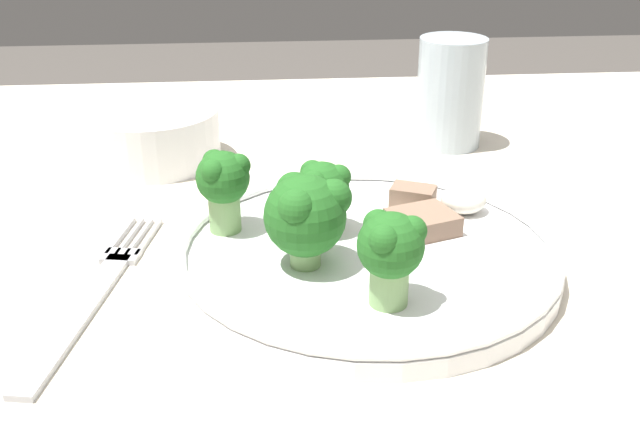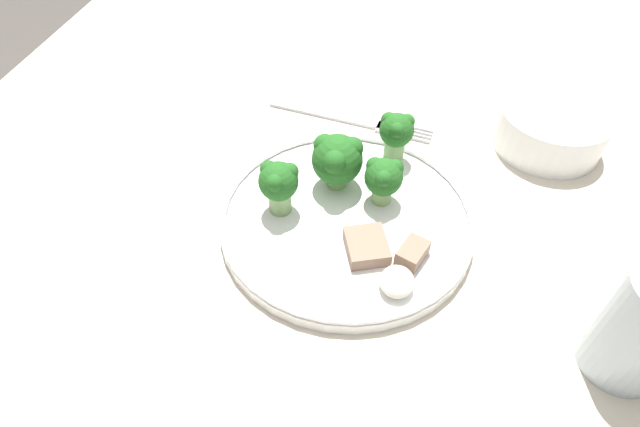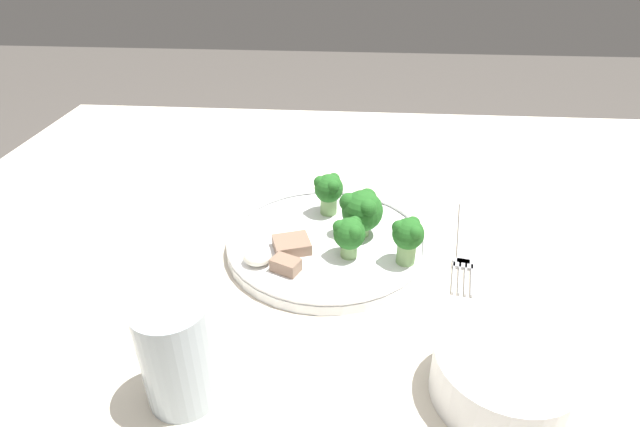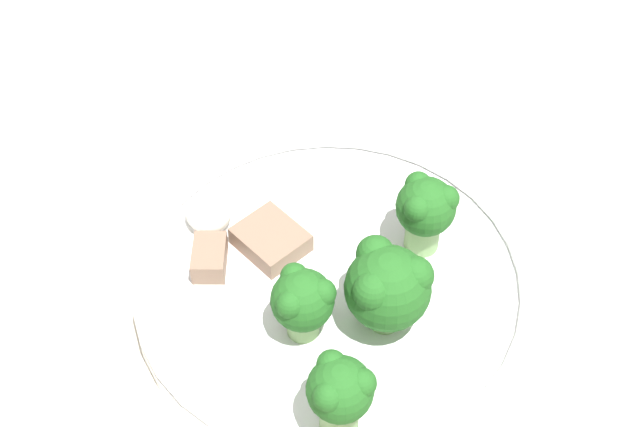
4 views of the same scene
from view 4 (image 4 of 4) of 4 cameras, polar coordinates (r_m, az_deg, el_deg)
table at (r=0.62m, az=3.15°, el=-12.45°), size 1.22×0.97×0.70m
dinner_plate at (r=0.56m, az=0.70°, el=-4.46°), size 0.24×0.24×0.02m
broccoli_floret_near_rim_left at (r=0.55m, az=6.77°, el=0.30°), size 0.04×0.04×0.06m
broccoli_floret_center_left at (r=0.51m, az=4.27°, el=-4.52°), size 0.05×0.05×0.06m
broccoli_floret_back_left at (r=0.51m, az=-1.13°, el=-5.58°), size 0.04×0.04×0.05m
broccoli_floret_front_left at (r=0.47m, az=1.29°, el=-11.37°), size 0.04×0.04×0.06m
meat_slice_front_slice at (r=0.57m, az=-3.16°, el=-1.67°), size 0.05×0.05×0.01m
meat_slice_middle_slice at (r=0.56m, az=-7.08°, el=-2.81°), size 0.04×0.03×0.02m
sauce_dollop at (r=0.58m, az=-7.16°, el=0.01°), size 0.03×0.03×0.02m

